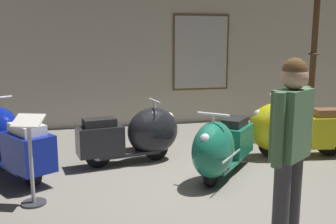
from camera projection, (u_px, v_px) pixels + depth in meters
The scene contains 9 objects.
ground_plane at pixel (195, 187), 4.93m from camera, with size 60.00×60.00×0.00m, color slate.
showroom_back_wall at pixel (145, 44), 8.26m from camera, with size 18.00×0.24×3.48m.
scooter_0 at pixel (8, 140), 5.37m from camera, with size 1.32×1.70×1.04m.
scooter_1 at pixel (137, 135), 5.84m from camera, with size 1.60×0.71×0.95m.
scooter_2 at pixel (220, 147), 5.16m from camera, with size 1.35×1.45×0.94m.
scooter_3 at pixel (292, 129), 6.12m from camera, with size 1.67×0.67×1.00m.
lamppost at pixel (315, 40), 7.00m from camera, with size 0.33×0.33×3.03m.
visitor_1 at pixel (290, 142), 3.32m from camera, with size 0.49×0.42×1.70m.
info_stanchion at pixel (31, 168), 4.34m from camera, with size 0.38×0.32×1.03m.
Camera 1 is at (-1.38, -4.47, 1.86)m, focal length 41.54 mm.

